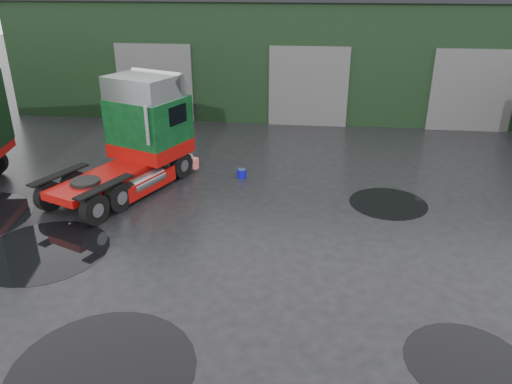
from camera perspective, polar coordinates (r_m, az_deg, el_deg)
ground at (r=13.78m, az=-4.05°, el=-8.52°), size 100.00×100.00×0.00m
warehouse at (r=31.68m, az=6.34°, el=16.18°), size 32.40×12.40×6.30m
hero_tractor at (r=18.12m, az=-15.79°, el=5.76°), size 5.00×7.00×4.00m
wash_bucket at (r=19.43m, az=-1.65°, el=2.15°), size 0.40×0.40×0.33m
tree_back_a at (r=42.31m, az=-4.95°, el=20.34°), size 4.40×4.40×9.50m
tree_back_b at (r=42.26m, az=18.07°, el=17.96°), size 4.40×4.40×7.50m
puddle_0 at (r=11.14m, az=-17.15°, el=-18.91°), size 3.80×3.80×0.01m
puddle_1 at (r=17.91m, az=14.87°, el=-1.24°), size 2.68×2.68×0.01m
puddle_3 at (r=11.69m, az=22.98°, el=-17.54°), size 2.56×2.56×0.01m
puddle_4 at (r=15.71m, az=-23.10°, el=-6.18°), size 3.70×3.70×0.01m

